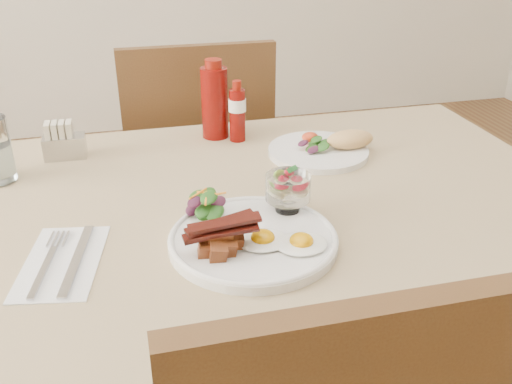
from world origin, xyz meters
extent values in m
cylinder|color=#56381B|center=(0.59, 0.36, 0.35)|extent=(0.06, 0.06, 0.71)
cube|color=#56381B|center=(0.00, 0.00, 0.73)|extent=(1.30, 0.85, 0.04)
cube|color=tan|center=(0.00, 0.00, 0.75)|extent=(1.33, 0.88, 0.00)
cylinder|color=#56381B|center=(-0.18, 0.57, 0.23)|extent=(0.04, 0.04, 0.45)
cylinder|color=#56381B|center=(0.18, 0.57, 0.23)|extent=(0.04, 0.04, 0.45)
cylinder|color=#56381B|center=(-0.18, 0.93, 0.23)|extent=(0.04, 0.04, 0.45)
cylinder|color=#56381B|center=(0.18, 0.93, 0.23)|extent=(0.04, 0.04, 0.45)
cube|color=#56381B|center=(0.00, 0.75, 0.47)|extent=(0.42, 0.42, 0.03)
cube|color=#56381B|center=(0.00, 0.55, 0.70)|extent=(0.42, 0.03, 0.46)
cylinder|color=white|center=(-0.02, -0.15, 0.76)|extent=(0.28, 0.28, 0.02)
ellipsoid|color=white|center=(0.05, -0.20, 0.77)|extent=(0.10, 0.09, 0.01)
ellipsoid|color=#EA9904|center=(0.05, -0.20, 0.78)|extent=(0.04, 0.04, 0.02)
ellipsoid|color=white|center=(-0.01, -0.17, 0.77)|extent=(0.10, 0.09, 0.01)
ellipsoid|color=#EA9904|center=(-0.01, -0.17, 0.78)|extent=(0.04, 0.04, 0.02)
cube|color=brown|center=(-0.09, -0.17, 0.78)|extent=(0.03, 0.03, 0.02)
cube|color=brown|center=(-0.07, -0.19, 0.78)|extent=(0.03, 0.03, 0.03)
cube|color=brown|center=(-0.11, -0.19, 0.78)|extent=(0.03, 0.03, 0.02)
cube|color=brown|center=(-0.06, -0.17, 0.78)|extent=(0.03, 0.03, 0.02)
cube|color=brown|center=(-0.09, -0.20, 0.78)|extent=(0.03, 0.03, 0.03)
cube|color=brown|center=(-0.10, -0.16, 0.78)|extent=(0.03, 0.03, 0.02)
cube|color=brown|center=(-0.07, -0.18, 0.80)|extent=(0.03, 0.03, 0.02)
cube|color=brown|center=(-0.09, -0.18, 0.80)|extent=(0.03, 0.03, 0.02)
cube|color=#4B150C|center=(-0.08, -0.18, 0.80)|extent=(0.12, 0.03, 0.01)
cube|color=#4B150C|center=(-0.08, -0.19, 0.81)|extent=(0.12, 0.03, 0.01)
cube|color=#4B150C|center=(-0.08, -0.17, 0.81)|extent=(0.12, 0.05, 0.01)
cube|color=#4B150C|center=(-0.07, -0.18, 0.82)|extent=(0.11, 0.02, 0.01)
ellipsoid|color=#174C14|center=(-0.08, -0.06, 0.77)|extent=(0.05, 0.04, 0.01)
ellipsoid|color=#174C14|center=(-0.07, -0.04, 0.78)|extent=(0.05, 0.04, 0.01)
ellipsoid|color=#3E1329|center=(-0.11, -0.05, 0.78)|extent=(0.04, 0.03, 0.01)
ellipsoid|color=#174C14|center=(-0.07, -0.08, 0.78)|extent=(0.05, 0.04, 0.01)
ellipsoid|color=#174C14|center=(-0.09, -0.08, 0.79)|extent=(0.04, 0.04, 0.01)
ellipsoid|color=#3E1329|center=(-0.06, -0.06, 0.79)|extent=(0.04, 0.03, 0.01)
ellipsoid|color=#174C14|center=(-0.09, -0.04, 0.80)|extent=(0.05, 0.04, 0.01)
ellipsoid|color=#174C14|center=(-0.08, -0.04, 0.80)|extent=(0.04, 0.03, 0.01)
ellipsoid|color=#3E1329|center=(-0.10, -0.07, 0.80)|extent=(0.04, 0.03, 0.01)
ellipsoid|color=#174C14|center=(-0.08, -0.07, 0.81)|extent=(0.04, 0.04, 0.01)
cylinder|color=orange|center=(-0.08, -0.05, 0.81)|extent=(0.04, 0.03, 0.01)
cylinder|color=orange|center=(-0.10, -0.05, 0.81)|extent=(0.04, 0.03, 0.01)
cylinder|color=orange|center=(-0.07, -0.06, 0.81)|extent=(0.04, 0.01, 0.01)
cylinder|color=orange|center=(-0.09, -0.07, 0.81)|extent=(0.01, 0.04, 0.01)
cylinder|color=white|center=(0.06, -0.08, 0.77)|extent=(0.04, 0.04, 0.01)
cylinder|color=white|center=(0.06, -0.08, 0.78)|extent=(0.02, 0.02, 0.01)
cylinder|color=white|center=(0.06, -0.08, 0.81)|extent=(0.08, 0.08, 0.05)
cylinder|color=beige|center=(0.05, -0.07, 0.80)|extent=(0.02, 0.02, 0.01)
cylinder|color=beige|center=(0.07, -0.08, 0.81)|extent=(0.02, 0.02, 0.01)
cylinder|color=beige|center=(0.06, -0.06, 0.81)|extent=(0.02, 0.02, 0.01)
cylinder|color=#8EBD3A|center=(0.05, -0.07, 0.83)|extent=(0.03, 0.03, 0.01)
cone|color=red|center=(0.07, -0.08, 0.83)|extent=(0.02, 0.02, 0.02)
cone|color=red|center=(0.05, -0.08, 0.83)|extent=(0.02, 0.02, 0.02)
cone|color=red|center=(0.06, -0.06, 0.84)|extent=(0.02, 0.02, 0.02)
ellipsoid|color=#2C7A34|center=(0.06, -0.08, 0.85)|extent=(0.02, 0.01, 0.00)
ellipsoid|color=#2C7A34|center=(0.07, -0.07, 0.85)|extent=(0.02, 0.01, 0.00)
cylinder|color=white|center=(0.21, 0.19, 0.76)|extent=(0.23, 0.23, 0.01)
ellipsoid|color=#174C14|center=(0.19, 0.18, 0.77)|extent=(0.04, 0.03, 0.01)
ellipsoid|color=#174C14|center=(0.21, 0.20, 0.77)|extent=(0.04, 0.03, 0.01)
ellipsoid|color=#3E1329|center=(0.19, 0.16, 0.77)|extent=(0.03, 0.03, 0.01)
ellipsoid|color=#174C14|center=(0.21, 0.16, 0.78)|extent=(0.04, 0.03, 0.01)
ellipsoid|color=#174C14|center=(0.23, 0.18, 0.78)|extent=(0.03, 0.03, 0.01)
ellipsoid|color=#3E1329|center=(0.18, 0.19, 0.78)|extent=(0.03, 0.03, 0.01)
ellipsoid|color=#174C14|center=(0.21, 0.19, 0.79)|extent=(0.03, 0.03, 0.01)
ellipsoid|color=red|center=(0.20, 0.22, 0.78)|extent=(0.04, 0.03, 0.02)
ellipsoid|color=tan|center=(0.28, 0.18, 0.79)|extent=(0.12, 0.08, 0.04)
cylinder|color=#600805|center=(0.01, 0.35, 0.84)|extent=(0.07, 0.07, 0.17)
cylinder|color=maroon|center=(0.01, 0.35, 0.93)|extent=(0.04, 0.04, 0.02)
cylinder|color=#600805|center=(0.05, 0.31, 0.81)|extent=(0.04, 0.04, 0.12)
cylinder|color=white|center=(0.05, 0.31, 0.84)|extent=(0.05, 0.05, 0.03)
cylinder|color=maroon|center=(0.05, 0.31, 0.89)|extent=(0.02, 0.02, 0.02)
cube|color=#B1B1B5|center=(-0.34, 0.31, 0.78)|extent=(0.09, 0.05, 0.05)
cube|color=beige|center=(-0.37, 0.31, 0.81)|extent=(0.01, 0.04, 0.05)
cube|color=beige|center=(-0.35, 0.31, 0.81)|extent=(0.01, 0.04, 0.05)
cube|color=beige|center=(-0.34, 0.31, 0.81)|extent=(0.01, 0.04, 0.05)
cube|color=beige|center=(-0.32, 0.31, 0.81)|extent=(0.01, 0.04, 0.05)
cube|color=white|center=(-0.33, -0.13, 0.75)|extent=(0.15, 0.23, 0.00)
cube|color=#B1B1B5|center=(-0.30, -0.13, 0.76)|extent=(0.05, 0.20, 0.00)
cube|color=#B1B1B5|center=(-0.35, -0.15, 0.76)|extent=(0.04, 0.14, 0.00)
cube|color=#B1B1B5|center=(-0.35, -0.06, 0.76)|extent=(0.01, 0.05, 0.00)
cube|color=#B1B1B5|center=(-0.34, -0.06, 0.76)|extent=(0.01, 0.05, 0.00)
cube|color=#B1B1B5|center=(-0.33, -0.06, 0.76)|extent=(0.01, 0.05, 0.00)
cube|color=#B1B1B5|center=(-0.32, -0.06, 0.76)|extent=(0.01, 0.05, 0.00)
camera|label=1|loc=(-0.21, -0.93, 1.26)|focal=40.00mm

